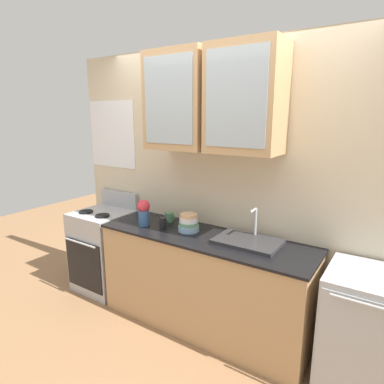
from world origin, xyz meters
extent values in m
plane|color=#936B47|center=(0.00, 0.00, 0.00)|extent=(10.00, 10.00, 0.00)
cube|color=beige|center=(0.00, 0.34, 1.25)|extent=(3.44, 0.10, 2.51)
cube|color=tan|center=(-0.31, 0.11, 2.02)|extent=(0.57, 0.37, 0.83)
cube|color=#9EADB7|center=(-0.31, -0.08, 2.02)|extent=(0.49, 0.01, 0.71)
cube|color=tan|center=(0.31, 0.11, 2.02)|extent=(0.57, 0.37, 0.83)
cube|color=#9EADB7|center=(0.31, -0.08, 2.02)|extent=(0.49, 0.01, 0.71)
cube|color=white|center=(-1.37, 0.29, 1.69)|extent=(0.66, 0.01, 0.72)
cube|color=tan|center=(0.00, 0.00, 0.43)|extent=(1.92, 0.57, 0.86)
cube|color=black|center=(0.00, 0.00, 0.87)|extent=(1.95, 0.59, 0.02)
cube|color=#ADAFB5|center=(-1.29, 0.00, 0.44)|extent=(0.57, 0.56, 0.88)
cube|color=black|center=(-1.29, -0.29, 0.37)|extent=(0.52, 0.01, 0.53)
cylinder|color=#ADAFB5|center=(-1.29, -0.32, 0.63)|extent=(0.46, 0.02, 0.02)
cube|color=#ADAFB5|center=(-1.29, 0.26, 0.97)|extent=(0.54, 0.04, 0.18)
cylinder|color=black|center=(-1.42, -0.11, 0.89)|extent=(0.15, 0.15, 0.02)
cylinder|color=black|center=(-1.16, -0.11, 0.89)|extent=(0.15, 0.15, 0.02)
cube|color=#2D2D30|center=(0.39, 0.05, 0.90)|extent=(0.52, 0.35, 0.03)
cylinder|color=#ADAFB5|center=(0.39, 0.20, 1.02)|extent=(0.02, 0.02, 0.23)
cylinder|color=#ADAFB5|center=(0.39, 0.14, 1.14)|extent=(0.02, 0.12, 0.02)
cylinder|color=#8CB7E0|center=(-0.17, 0.03, 0.91)|extent=(0.19, 0.19, 0.05)
cylinder|color=#669972|center=(-0.17, 0.03, 0.94)|extent=(0.18, 0.18, 0.05)
cylinder|color=white|center=(-0.17, 0.03, 0.98)|extent=(0.17, 0.17, 0.05)
cylinder|color=#E0AD7F|center=(-0.17, 0.03, 1.02)|extent=(0.15, 0.15, 0.05)
cylinder|color=#33598C|center=(-0.61, -0.08, 0.96)|extent=(0.10, 0.10, 0.15)
sphere|color=#D8333F|center=(-0.61, -0.08, 1.07)|extent=(0.12, 0.12, 0.12)
cylinder|color=#4C7F59|center=(-0.49, 0.16, 0.92)|extent=(0.08, 0.08, 0.09)
torus|color=#4C7F59|center=(-0.44, 0.16, 0.93)|extent=(0.06, 0.01, 0.06)
cylinder|color=black|center=(-0.41, -0.05, 0.93)|extent=(0.07, 0.07, 0.10)
torus|color=black|center=(-0.37, -0.05, 0.94)|extent=(0.06, 0.01, 0.06)
cube|color=#ADAFB5|center=(1.32, 0.00, 0.44)|extent=(0.58, 0.54, 0.88)
cube|color=#ADAFB5|center=(1.32, -0.27, 0.44)|extent=(0.55, 0.01, 0.79)
cylinder|color=#ADAFB5|center=(1.32, -0.30, 0.82)|extent=(0.43, 0.02, 0.02)
camera|label=1|loc=(1.40, -2.29, 1.90)|focal=30.66mm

